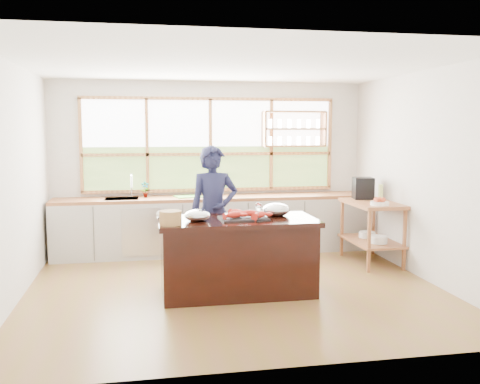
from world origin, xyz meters
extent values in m
plane|color=brown|center=(0.00, 0.00, 0.00)|extent=(5.00, 5.00, 0.00)
cube|color=beige|center=(0.00, 2.25, 1.35)|extent=(5.00, 0.02, 2.70)
cube|color=beige|center=(0.00, -2.25, 1.35)|extent=(5.00, 0.02, 2.70)
cube|color=beige|center=(-2.50, 0.00, 1.35)|extent=(0.02, 4.50, 2.70)
cube|color=beige|center=(2.50, 0.00, 1.35)|extent=(0.02, 4.50, 2.70)
cube|color=white|center=(0.00, 0.00, 2.70)|extent=(5.00, 4.50, 0.02)
cube|color=tan|center=(0.00, 2.22, 1.70)|extent=(4.05, 0.06, 1.50)
cube|color=white|center=(0.00, 2.24, 2.05)|extent=(3.98, 0.01, 0.75)
cube|color=#3C5C24|center=(0.00, 2.24, 1.32)|extent=(3.98, 0.01, 0.70)
cube|color=tan|center=(1.35, 2.11, 2.23)|extent=(1.00, 0.28, 0.03)
cube|color=tan|center=(1.35, 2.11, 1.95)|extent=(1.00, 0.28, 0.03)
cube|color=tan|center=(1.35, 2.11, 1.67)|extent=(1.00, 0.28, 0.03)
cube|color=tan|center=(0.85, 2.11, 1.95)|extent=(0.03, 0.28, 0.55)
cube|color=tan|center=(1.85, 2.11, 1.95)|extent=(0.03, 0.28, 0.55)
cube|color=#BBB8B2|center=(0.00, 1.94, 0.42)|extent=(4.90, 0.62, 0.85)
cube|color=silver|center=(-1.10, 1.62, 0.43)|extent=(0.60, 0.01, 0.72)
cube|color=#A55732|center=(0.00, 1.94, 0.88)|extent=(4.90, 0.62, 0.05)
cube|color=silver|center=(-1.40, 1.94, 0.82)|extent=(0.50, 0.42, 0.16)
cube|color=#A55732|center=(2.45, 0.40, 0.45)|extent=(0.04, 0.04, 0.90)
cube|color=#A55732|center=(2.45, 1.40, 0.45)|extent=(0.04, 0.04, 0.90)
cube|color=#A55732|center=(1.93, 0.40, 0.45)|extent=(0.04, 0.04, 0.90)
cube|color=#A55732|center=(1.93, 1.40, 0.45)|extent=(0.04, 0.04, 0.90)
cube|color=#A55732|center=(2.19, 0.90, 0.32)|extent=(0.62, 1.10, 0.03)
cube|color=#A55732|center=(2.19, 0.90, 0.88)|extent=(0.62, 1.10, 0.05)
cylinder|color=white|center=(2.19, 0.65, 0.39)|extent=(0.24, 0.24, 0.11)
cylinder|color=white|center=(2.19, 1.05, 0.38)|extent=(0.24, 0.24, 0.09)
cube|color=black|center=(0.00, -0.20, 0.42)|extent=(1.77, 0.82, 0.84)
cube|color=black|center=(0.00, -0.20, 0.87)|extent=(1.85, 0.90, 0.06)
imported|color=#191C3B|center=(-0.19, 0.49, 0.87)|extent=(0.65, 0.45, 1.74)
imported|color=slate|center=(-1.05, 2.00, 1.03)|extent=(0.15, 0.12, 0.25)
cube|color=#56B135|center=(-0.39, 1.94, 0.91)|extent=(0.46, 0.38, 0.01)
cube|color=black|center=(2.19, 1.24, 1.06)|extent=(0.34, 0.35, 0.32)
cylinder|color=#ACBF62|center=(2.24, 0.74, 1.04)|extent=(0.08, 0.08, 0.27)
cylinder|color=white|center=(2.14, 0.55, 0.93)|extent=(0.26, 0.26, 0.05)
sphere|color=#B53B1B|center=(2.19, 0.55, 0.97)|extent=(0.07, 0.07, 0.07)
sphere|color=#B53B1B|center=(2.16, 0.60, 0.97)|extent=(0.07, 0.07, 0.07)
sphere|color=#B53B1B|center=(2.10, 0.58, 0.97)|extent=(0.07, 0.07, 0.07)
sphere|color=#B53B1B|center=(2.10, 0.52, 0.97)|extent=(0.07, 0.07, 0.07)
sphere|color=#B53B1B|center=(2.16, 0.50, 0.97)|extent=(0.07, 0.07, 0.07)
cube|color=black|center=(0.07, -0.22, 0.91)|extent=(0.56, 0.42, 0.02)
ellipsoid|color=red|center=(-0.05, -0.27, 0.96)|extent=(0.23, 0.15, 0.08)
ellipsoid|color=red|center=(0.15, -0.20, 0.96)|extent=(0.23, 0.14, 0.08)
ellipsoid|color=red|center=(0.25, -0.32, 0.96)|extent=(0.21, 0.21, 0.08)
ellipsoid|color=red|center=(0.02, -0.10, 0.96)|extent=(0.18, 0.23, 0.08)
ellipsoid|color=silver|center=(-0.48, -0.26, 0.96)|extent=(0.29, 0.29, 0.14)
ellipsoid|color=silver|center=(0.51, -0.04, 0.97)|extent=(0.34, 0.34, 0.16)
cylinder|color=white|center=(0.20, -0.45, 0.90)|extent=(0.06, 0.06, 0.01)
cylinder|color=white|center=(0.20, -0.45, 0.97)|extent=(0.01, 0.01, 0.13)
ellipsoid|color=white|center=(0.20, -0.45, 1.07)|extent=(0.08, 0.08, 0.10)
cylinder|color=#BA8148|center=(-0.79, -0.46, 0.98)|extent=(0.24, 0.24, 0.16)
cylinder|color=white|center=(-0.83, -0.05, 0.94)|extent=(0.22, 0.30, 0.08)
camera|label=1|loc=(-1.10, -6.29, 1.95)|focal=40.00mm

